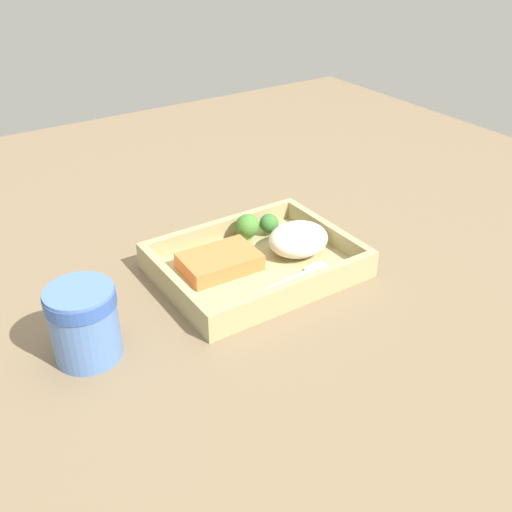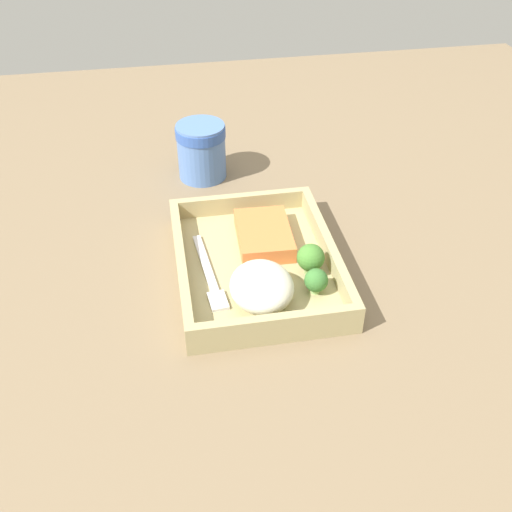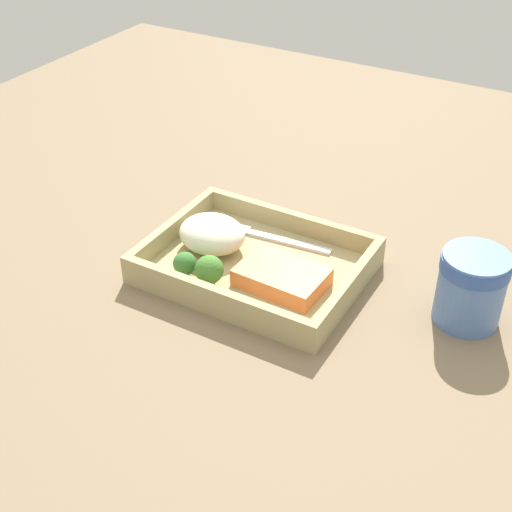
{
  "view_description": "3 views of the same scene",
  "coord_description": "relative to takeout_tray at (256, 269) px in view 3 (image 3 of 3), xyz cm",
  "views": [
    {
      "loc": [
        -40.67,
        -61.64,
        47.27
      ],
      "look_at": [
        0.0,
        0.0,
        2.7
      ],
      "focal_mm": 42.0,
      "sensor_mm": 36.0,
      "label": 1
    },
    {
      "loc": [
        62.13,
        -11.05,
        52.22
      ],
      "look_at": [
        0.0,
        0.0,
        2.7
      ],
      "focal_mm": 42.0,
      "sensor_mm": 36.0,
      "label": 2
    },
    {
      "loc": [
        -37.95,
        66.29,
        56.12
      ],
      "look_at": [
        0.0,
        0.0,
        2.7
      ],
      "focal_mm": 50.0,
      "sensor_mm": 36.0,
      "label": 3
    }
  ],
  "objects": [
    {
      "name": "fork",
      "position": [
        1.47,
        -6.5,
        0.82
      ],
      "size": [
        15.89,
        3.16,
        0.44
      ],
      "color": "silver",
      "rests_on": "takeout_tray"
    },
    {
      "name": "ground_plane",
      "position": [
        0.0,
        0.0,
        -1.6
      ],
      "size": [
        160.0,
        160.0,
        2.0
      ],
      "primitive_type": "cube",
      "color": "#78644A"
    },
    {
      "name": "takeout_tray",
      "position": [
        0.0,
        0.0,
        0.0
      ],
      "size": [
        27.76,
        21.26,
        1.2
      ],
      "primitive_type": "cube",
      "color": "tan",
      "rests_on": "ground_plane"
    },
    {
      "name": "broccoli_floret_1",
      "position": [
        6.77,
        6.53,
        2.47
      ],
      "size": [
        3.05,
        3.05,
        3.47
      ],
      "color": "#85AF65",
      "rests_on": "takeout_tray"
    },
    {
      "name": "salmon_fillet",
      "position": [
        -4.92,
        2.02,
        1.79
      ],
      "size": [
        11.17,
        7.83,
        2.37
      ],
      "primitive_type": "cube",
      "rotation": [
        0.0,
        0.0,
        -0.04
      ],
      "color": "orange",
      "rests_on": "takeout_tray"
    },
    {
      "name": "paper_cup",
      "position": [
        -26.83,
        -4.4,
        4.65
      ],
      "size": [
        8.19,
        8.19,
        9.4
      ],
      "color": "#5177B8",
      "rests_on": "ground_plane"
    },
    {
      "name": "mashed_potatoes",
      "position": [
        7.16,
        -0.56,
        2.92
      ],
      "size": [
        9.27,
        7.99,
        4.63
      ],
      "primitive_type": "ellipsoid",
      "color": "beige",
      "rests_on": "takeout_tray"
    },
    {
      "name": "tray_rim",
      "position": [
        0.0,
        0.0,
        2.04
      ],
      "size": [
        27.76,
        21.26,
        2.88
      ],
      "color": "tan",
      "rests_on": "takeout_tray"
    },
    {
      "name": "broccoli_floret_2",
      "position": [
        2.88,
        6.77,
        3.04
      ],
      "size": [
        3.68,
        3.68,
        4.38
      ],
      "color": "#749851",
      "rests_on": "takeout_tray"
    }
  ]
}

